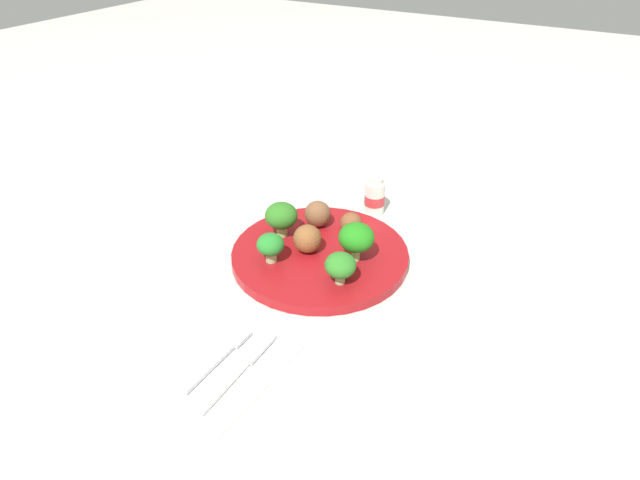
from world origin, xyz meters
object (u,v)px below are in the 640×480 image
meatball_mid_left (351,223)px  meatball_far_rim (307,239)px  broccoli_floret_front_left (356,238)px  broccoli_floret_back_left (340,266)px  fork (219,355)px  broccoli_floret_far_rim (281,216)px  broccoli_floret_mid_left (271,245)px  knife (241,367)px  plate (320,255)px  meatball_center (318,214)px  napkin (226,368)px  yogurt_bottle (375,197)px

meatball_mid_left → meatball_far_rim: meatball_far_rim is taller
broccoli_floret_front_left → meatball_mid_left: (0.07, 0.04, -0.02)m
broccoli_floret_back_left → fork: 0.21m
broccoli_floret_far_rim → meatball_far_rim: bearing=-107.6°
broccoli_floret_mid_left → knife: size_ratio=0.32×
plate → fork: bearing=179.7°
meatball_center → meatball_mid_left: (0.01, -0.06, -0.00)m
plate → broccoli_floret_far_rim: bearing=83.2°
plate → broccoli_floret_back_left: broccoli_floret_back_left is taller
knife → broccoli_floret_front_left: bearing=-5.5°
broccoli_floret_back_left → meatball_far_rim: size_ratio=1.08×
broccoli_floret_back_left → meatball_far_rim: (0.05, 0.08, -0.01)m
broccoli_floret_mid_left → broccoli_floret_far_rim: 0.08m
broccoli_floret_back_left → napkin: bearing=166.5°
broccoli_floret_front_left → meatball_center: (0.06, 0.10, -0.02)m
plate → yogurt_bottle: bearing=-4.0°
broccoli_floret_front_left → broccoli_floret_far_rim: bearing=88.6°
meatball_center → yogurt_bottle: size_ratio=0.63×
plate → meatball_center: 0.08m
meatball_center → meatball_far_rim: same height
plate → meatball_center: (0.07, 0.04, 0.03)m
broccoli_floret_back_left → napkin: 0.22m
broccoli_floret_mid_left → fork: broccoli_floret_mid_left is taller
broccoli_floret_front_left → meatball_mid_left: 0.08m
broccoli_floret_mid_left → meatball_mid_left: broccoli_floret_mid_left is taller
meatball_mid_left → knife: meatball_mid_left is taller
knife → yogurt_bottle: bearing=2.9°
broccoli_floret_back_left → plate: bearing=49.0°
napkin → fork: bearing=64.2°
broccoli_floret_front_left → yogurt_bottle: broccoli_floret_front_left is taller
broccoli_floret_front_left → yogurt_bottle: bearing=15.4°
broccoli_floret_back_left → meatball_far_rim: 0.10m
meatball_mid_left → meatball_far_rim: (-0.08, 0.04, 0.00)m
plate → knife: bearing=-172.4°
fork → yogurt_bottle: size_ratio=1.70×
napkin → yogurt_bottle: bearing=0.5°
broccoli_floret_back_left → fork: broccoli_floret_back_left is taller
plate → napkin: bearing=-176.4°
broccoli_floret_far_rim → meatball_far_rim: (-0.02, -0.06, -0.01)m
broccoli_floret_front_left → yogurt_bottle: (0.17, 0.05, -0.02)m
broccoli_floret_mid_left → plate: bearing=-39.7°
plate → broccoli_floret_front_left: bearing=-84.5°
broccoli_floret_far_rim → meatball_center: 0.07m
broccoli_floret_mid_left → yogurt_bottle: (0.24, -0.06, -0.01)m
meatball_far_rim → yogurt_bottle: (0.19, -0.03, -0.01)m
broccoli_floret_mid_left → fork: (-0.19, -0.05, -0.04)m
knife → yogurt_bottle: size_ratio=2.05×
broccoli_floret_mid_left → knife: 0.22m
meatball_mid_left → knife: size_ratio=0.26×
meatball_far_rim → meatball_mid_left: bearing=-23.7°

